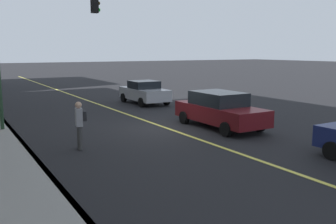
{
  "coord_description": "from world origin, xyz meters",
  "views": [
    {
      "loc": [
        -14.3,
        8.33,
        3.46
      ],
      "look_at": [
        -2.88,
        1.62,
        1.28
      ],
      "focal_mm": 40.11,
      "sensor_mm": 36.0,
      "label": 1
    }
  ],
  "objects_px": {
    "car_maroon": "(220,109)",
    "car_silver": "(144,92)",
    "pedestrian_with_backpack": "(80,122)",
    "traffic_light_mast": "(38,29)"
  },
  "relations": [
    {
      "from": "car_maroon",
      "to": "car_silver",
      "type": "bearing_deg",
      "value": -3.87
    },
    {
      "from": "car_maroon",
      "to": "pedestrian_with_backpack",
      "type": "relative_size",
      "value": 2.78
    },
    {
      "from": "car_silver",
      "to": "pedestrian_with_backpack",
      "type": "relative_size",
      "value": 2.42
    },
    {
      "from": "car_silver",
      "to": "traffic_light_mast",
      "type": "bearing_deg",
      "value": 122.75
    },
    {
      "from": "car_silver",
      "to": "pedestrian_with_backpack",
      "type": "bearing_deg",
      "value": 142.04
    },
    {
      "from": "car_maroon",
      "to": "traffic_light_mast",
      "type": "relative_size",
      "value": 0.74
    },
    {
      "from": "car_maroon",
      "to": "traffic_light_mast",
      "type": "xyz_separation_m",
      "value": [
        3.82,
        6.99,
        3.55
      ]
    },
    {
      "from": "pedestrian_with_backpack",
      "to": "traffic_light_mast",
      "type": "height_order",
      "value": "traffic_light_mast"
    },
    {
      "from": "traffic_light_mast",
      "to": "pedestrian_with_backpack",
      "type": "bearing_deg",
      "value": -175.41
    },
    {
      "from": "traffic_light_mast",
      "to": "car_maroon",
      "type": "bearing_deg",
      "value": -118.65
    }
  ]
}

